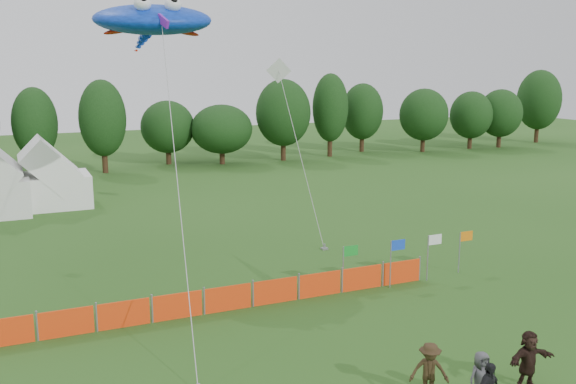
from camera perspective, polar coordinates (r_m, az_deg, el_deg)
name	(u,v)px	position (r m, az deg, el deg)	size (l,w,h in m)	color
treeline	(131,123)	(59.63, -13.78, 5.96)	(104.57, 8.78, 8.36)	#382314
tent_right	(51,180)	(45.77, -20.35, 0.99)	(5.06, 4.04, 3.57)	white
barrier_fence	(228,298)	(25.44, -5.37, -9.40)	(17.90, 0.06, 1.00)	#ED3A0D
flag_row	(410,252)	(28.72, 10.79, -5.29)	(6.73, 0.61, 2.09)	gray
spectator_c	(429,372)	(19.42, 12.45, -15.32)	(1.12, 0.64, 1.73)	#322414
spectator_e	(480,379)	(19.51, 16.74, -15.62)	(0.79, 0.51, 1.61)	#424246
spectator_f	(529,360)	(20.87, 20.60, -13.77)	(1.65, 0.53, 1.78)	black
stingray_kite	(152,21)	(31.99, -12.01, 14.66)	(6.10, 21.45, 12.48)	blue
small_kite_white	(289,112)	(34.55, 0.11, 7.16)	(1.74, 4.22, 9.79)	silver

